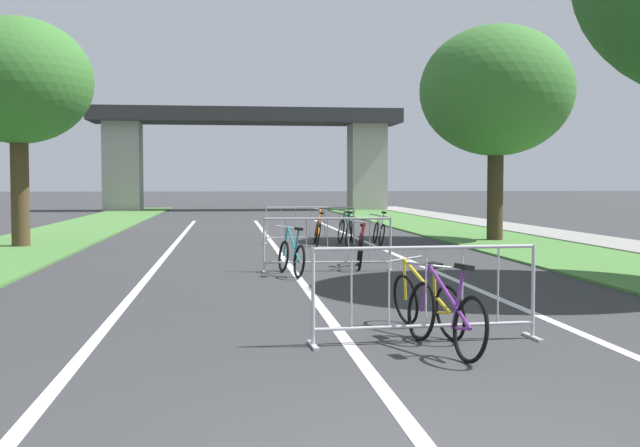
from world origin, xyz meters
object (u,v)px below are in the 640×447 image
object	(u,v)px
tree_right_oak_mid	(496,91)
crowd_barrier_nearest	(426,294)
tree_left_cypress_far	(18,82)
bicycle_white_0	(379,232)
bicycle_purple_5	(445,316)
bicycle_green_6	(345,231)
crowd_barrier_second	(328,245)
crowd_barrier_third	(310,225)
bicycle_orange_3	(318,232)
bicycle_teal_7	(292,256)
bicycle_yellow_1	(426,302)
bicycle_blue_2	(350,230)
bicycle_red_4	(360,249)

from	to	relation	value
tree_right_oak_mid	crowd_barrier_nearest	xyz separation A→B (m)	(-5.71, -13.86, -3.86)
tree_left_cypress_far	crowd_barrier_nearest	size ratio (longest dim) A/B	2.38
bicycle_white_0	crowd_barrier_nearest	bearing A→B (deg)	-97.22
tree_left_cypress_far	bicycle_purple_5	size ratio (longest dim) A/B	3.50
tree_left_cypress_far	bicycle_green_6	world-z (taller)	tree_left_cypress_far
crowd_barrier_second	crowd_barrier_third	xyz separation A→B (m)	(0.39, 6.78, 0.00)
bicycle_orange_3	bicycle_teal_7	bearing A→B (deg)	-97.64
bicycle_yellow_1	bicycle_green_6	xyz separation A→B (m)	(1.00, 12.65, 0.03)
bicycle_white_0	bicycle_teal_7	distance (m)	7.47
bicycle_white_0	bicycle_green_6	xyz separation A→B (m)	(-0.95, 0.08, 0.03)
bicycle_orange_3	tree_left_cypress_far	bearing A→B (deg)	-178.40
tree_left_cypress_far	crowd_barrier_third	distance (m)	8.67
bicycle_blue_2	tree_left_cypress_far	bearing A→B (deg)	-166.00
crowd_barrier_second	bicycle_blue_2	xyz separation A→B (m)	(1.62, 7.27, -0.16)
bicycle_yellow_1	bicycle_teal_7	xyz separation A→B (m)	(-1.08, 5.74, -0.00)
bicycle_orange_3	crowd_barrier_second	bearing A→B (deg)	-91.75
crowd_barrier_nearest	bicycle_purple_5	distance (m)	0.48
tree_left_cypress_far	crowd_barrier_nearest	bearing A→B (deg)	-60.18
tree_right_oak_mid	crowd_barrier_second	bearing A→B (deg)	-129.80
tree_right_oak_mid	crowd_barrier_second	world-z (taller)	tree_right_oak_mid
crowd_barrier_third	bicycle_teal_7	distance (m)	7.38
crowd_barrier_third	bicycle_blue_2	xyz separation A→B (m)	(1.23, 0.49, -0.16)
crowd_barrier_nearest	bicycle_orange_3	xyz separation A→B (m)	(0.35, 12.96, -0.14)
bicycle_white_0	bicycle_red_4	bearing A→B (deg)	-103.00
tree_right_oak_mid	bicycle_purple_5	size ratio (longest dim) A/B	3.64
bicycle_purple_5	bicycle_white_0	bearing A→B (deg)	70.61
bicycle_blue_2	bicycle_orange_3	world-z (taller)	bicycle_orange_3
tree_right_oak_mid	bicycle_blue_2	world-z (taller)	tree_right_oak_mid
crowd_barrier_nearest	crowd_barrier_second	distance (m)	6.79
crowd_barrier_second	bicycle_orange_3	xyz separation A→B (m)	(0.54, 6.18, -0.14)
bicycle_green_6	tree_right_oak_mid	bearing A→B (deg)	5.71
bicycle_orange_3	bicycle_teal_7	distance (m)	6.81
bicycle_blue_2	bicycle_yellow_1	bearing A→B (deg)	-86.97
bicycle_red_4	crowd_barrier_second	bearing A→B (deg)	44.35
crowd_barrier_nearest	crowd_barrier_third	size ratio (longest dim) A/B	1.00
bicycle_blue_2	bicycle_purple_5	size ratio (longest dim) A/B	0.96
bicycle_green_6	bicycle_teal_7	bearing A→B (deg)	-109.49
bicycle_blue_2	bicycle_red_4	distance (m)	6.78
bicycle_blue_2	bicycle_red_4	bearing A→B (deg)	-88.93
tree_left_cypress_far	bicycle_yellow_1	xyz separation A→B (m)	(7.70, -12.65, -4.01)
tree_right_oak_mid	bicycle_white_0	size ratio (longest dim) A/B	3.81
crowd_barrier_nearest	bicycle_yellow_1	distance (m)	0.58
tree_right_oak_mid	crowd_barrier_second	size ratio (longest dim) A/B	2.47
crowd_barrier_second	bicycle_green_6	distance (m)	6.54
tree_left_cypress_far	bicycle_red_4	size ratio (longest dim) A/B	3.59
bicycle_white_0	bicycle_purple_5	bearing A→B (deg)	-96.58
bicycle_yellow_1	bicycle_green_6	bearing A→B (deg)	71.62
crowd_barrier_second	bicycle_purple_5	bearing A→B (deg)	-87.89
crowd_barrier_third	tree_left_cypress_far	bearing A→B (deg)	-177.20
bicycle_blue_2	bicycle_purple_5	xyz separation A→B (m)	(-1.36, -14.51, 0.00)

